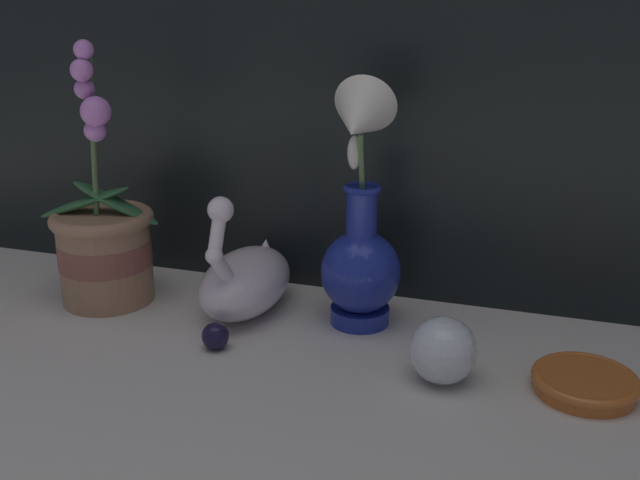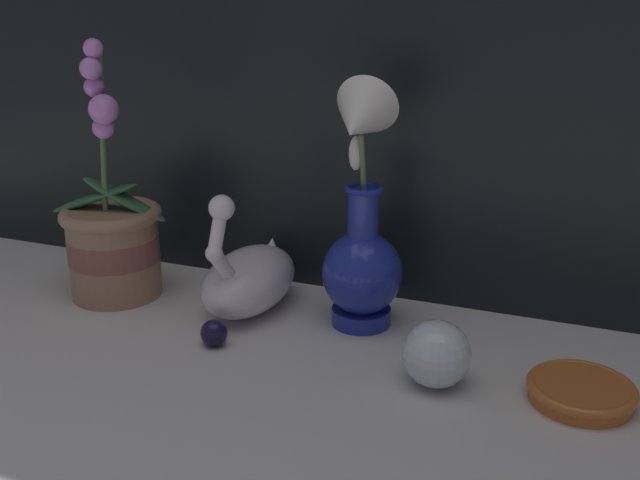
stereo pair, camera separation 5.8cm
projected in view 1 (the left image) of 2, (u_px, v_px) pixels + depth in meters
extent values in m
plane|color=beige|center=(298.00, 387.00, 0.86)|extent=(2.80, 2.80, 0.00)
cylinder|color=#9E7556|center=(106.00, 257.00, 1.08)|extent=(0.13, 0.13, 0.13)
cylinder|color=brown|center=(105.00, 253.00, 1.07)|extent=(0.13, 0.13, 0.04)
torus|color=#9E7556|center=(102.00, 218.00, 1.06)|extent=(0.15, 0.15, 0.02)
cylinder|color=#4C6B3D|center=(93.00, 134.00, 1.02)|extent=(0.01, 0.03, 0.22)
ellipsoid|color=#2D6038|center=(116.00, 203.00, 1.05)|extent=(0.13, 0.07, 0.07)
ellipsoid|color=#2D6038|center=(84.00, 202.00, 1.05)|extent=(0.14, 0.06, 0.06)
sphere|color=#C67AD1|center=(84.00, 50.00, 0.97)|extent=(0.03, 0.03, 0.03)
sphere|color=#C67AD1|center=(82.00, 70.00, 0.97)|extent=(0.03, 0.03, 0.03)
sphere|color=#C67AD1|center=(84.00, 89.00, 0.99)|extent=(0.03, 0.03, 0.03)
sphere|color=#C67AD1|center=(96.00, 112.00, 0.97)|extent=(0.04, 0.04, 0.04)
sphere|color=#C67AD1|center=(95.00, 130.00, 0.98)|extent=(0.03, 0.03, 0.03)
ellipsoid|color=white|center=(246.00, 282.00, 1.05)|extent=(0.11, 0.19, 0.09)
cone|color=white|center=(265.00, 256.00, 1.11)|extent=(0.06, 0.07, 0.07)
cylinder|color=white|center=(222.00, 268.00, 0.96)|extent=(0.02, 0.06, 0.06)
sphere|color=white|center=(214.00, 256.00, 0.94)|extent=(0.02, 0.02, 0.02)
cylinder|color=white|center=(217.00, 233.00, 0.94)|extent=(0.02, 0.04, 0.06)
sphere|color=white|center=(221.00, 210.00, 0.94)|extent=(0.03, 0.03, 0.03)
cylinder|color=navy|center=(360.00, 314.00, 1.02)|extent=(0.08, 0.08, 0.02)
ellipsoid|color=navy|center=(361.00, 272.00, 1.00)|extent=(0.11, 0.11, 0.11)
cylinder|color=navy|center=(362.00, 212.00, 0.97)|extent=(0.04, 0.04, 0.07)
torus|color=navy|center=(362.00, 188.00, 0.96)|extent=(0.05, 0.05, 0.01)
cylinder|color=#567A47|center=(361.00, 162.00, 0.94)|extent=(0.01, 0.02, 0.07)
cone|color=white|center=(359.00, 119.00, 0.91)|extent=(0.08, 0.10, 0.10)
ellipsoid|color=white|center=(354.00, 153.00, 0.95)|extent=(0.02, 0.02, 0.04)
sphere|color=silver|center=(443.00, 350.00, 0.86)|extent=(0.08, 0.08, 0.08)
cylinder|color=#C66628|center=(585.00, 384.00, 0.85)|extent=(0.11, 0.11, 0.02)
torus|color=#C66628|center=(585.00, 379.00, 0.85)|extent=(0.12, 0.12, 0.01)
sphere|color=#191433|center=(215.00, 336.00, 0.95)|extent=(0.04, 0.04, 0.04)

